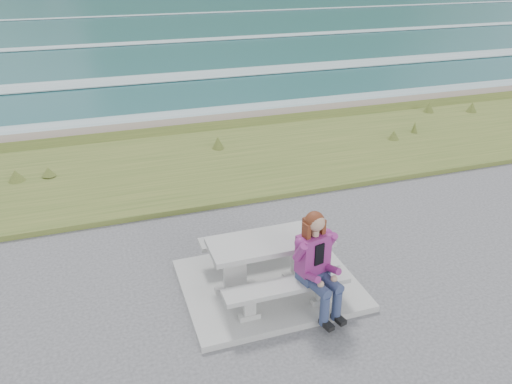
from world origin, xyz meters
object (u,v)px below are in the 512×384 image
Objects in this scene: seated_woman at (319,278)px; bench_seaward at (254,240)px; bench_landward at (287,290)px; picnic_table at (269,249)px.

bench_seaward is at bearing 92.29° from seated_woman.
bench_seaward is (0.00, 1.40, 0.00)m from bench_landward.
picnic_table is 1.00× the size of bench_landward.
seated_woman is (0.42, -0.84, -0.03)m from picnic_table.
bench_landward and bench_seaward have the same top height.
seated_woman is (0.42, -1.54, 0.20)m from bench_seaward.
seated_woman is at bearing -18.37° from bench_landward.
bench_landward is at bearing -90.00° from bench_seaward.
seated_woman is at bearing -74.82° from bench_seaward.
picnic_table is at bearing 103.58° from seated_woman.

